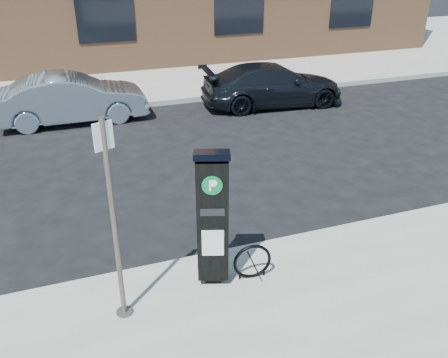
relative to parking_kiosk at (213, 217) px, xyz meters
name	(u,v)px	position (x,y,z in m)	size (l,w,h in m)	color
ground	(218,260)	(0.26, 0.58, -1.17)	(120.00, 120.00, 0.00)	black
sidewalk_far	(105,63)	(0.26, 14.58, -1.09)	(60.00, 12.00, 0.15)	gray
curb_near	(218,257)	(0.26, 0.56, -1.09)	(60.00, 0.12, 0.16)	#9E9B93
curb_far	(130,106)	(0.26, 8.60, -1.09)	(60.00, 0.12, 0.16)	#9E9B93
parking_kiosk	(213,217)	(0.00, 0.00, 0.00)	(0.56, 0.52, 1.99)	black
sign_pole	(114,226)	(-1.29, -0.28, 0.29)	(0.22, 0.21, 2.63)	#56514C
bike_rack	(252,262)	(0.52, -0.15, -0.75)	(0.55, 0.10, 0.55)	black
car_silver	(72,98)	(-1.35, 7.97, -0.52)	(1.38, 3.95, 1.30)	#8CA0B2
car_dark	(273,85)	(4.39, 7.51, -0.55)	(1.73, 4.26, 1.24)	black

